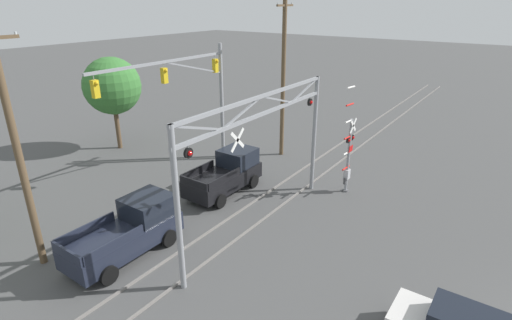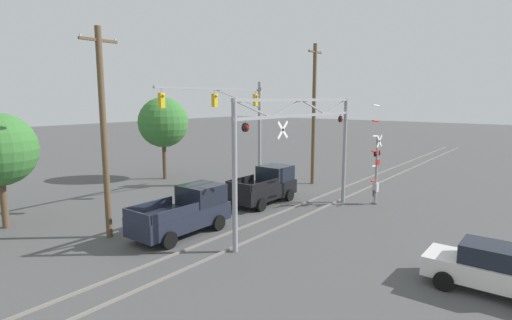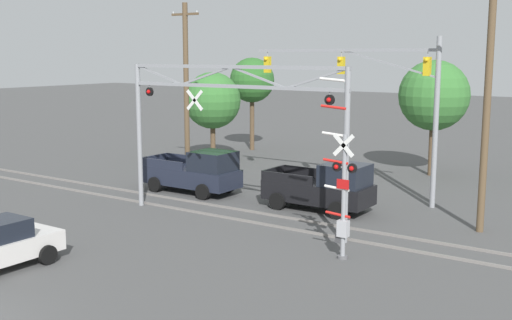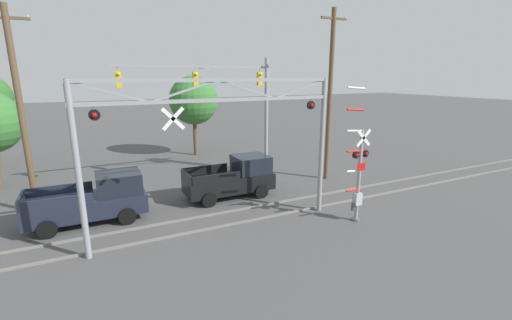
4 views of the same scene
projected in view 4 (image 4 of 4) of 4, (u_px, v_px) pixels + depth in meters
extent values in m
cube|color=gray|center=(219.00, 227.00, 14.99)|extent=(80.00, 0.08, 0.10)
cube|color=gray|center=(208.00, 215.00, 16.24)|extent=(80.00, 0.08, 0.10)
cylinder|color=gray|center=(78.00, 174.00, 11.78)|extent=(0.22, 0.22, 6.40)
cylinder|color=gray|center=(322.00, 147.00, 16.20)|extent=(0.22, 0.22, 6.40)
cube|color=gray|center=(218.00, 100.00, 13.42)|extent=(10.52, 0.14, 0.14)
cube|color=gray|center=(217.00, 80.00, 13.24)|extent=(10.52, 0.14, 0.14)
cube|color=gray|center=(110.00, 92.00, 11.68)|extent=(2.60, 0.08, 0.85)
cube|color=gray|center=(185.00, 91.00, 12.78)|extent=(2.60, 0.08, 0.85)
cube|color=gray|center=(247.00, 90.00, 13.88)|extent=(2.60, 0.08, 0.85)
cube|color=gray|center=(301.00, 89.00, 14.98)|extent=(2.60, 0.08, 0.85)
cylinder|color=black|center=(94.00, 115.00, 11.61)|extent=(0.38, 0.10, 0.38)
sphere|color=red|center=(94.00, 115.00, 11.55)|extent=(0.18, 0.18, 0.18)
cylinder|color=gray|center=(93.00, 108.00, 11.55)|extent=(0.04, 0.04, 0.10)
cylinder|color=black|center=(311.00, 105.00, 15.41)|extent=(0.38, 0.10, 0.38)
sphere|color=red|center=(312.00, 105.00, 15.35)|extent=(0.18, 0.18, 0.18)
cylinder|color=gray|center=(311.00, 100.00, 15.35)|extent=(0.04, 0.04, 0.10)
cube|color=white|center=(173.00, 119.00, 12.71)|extent=(0.88, 0.03, 0.88)
cube|color=white|center=(173.00, 119.00, 12.71)|extent=(0.88, 0.03, 0.88)
cylinder|color=black|center=(173.00, 119.00, 12.69)|extent=(0.04, 0.04, 0.02)
cylinder|color=gray|center=(359.00, 176.00, 15.29)|extent=(0.16, 0.16, 4.23)
cylinder|color=#59595B|center=(356.00, 219.00, 15.79)|extent=(0.35, 0.35, 0.10)
cube|color=white|center=(364.00, 138.00, 14.77)|extent=(0.78, 0.03, 0.78)
cube|color=white|center=(364.00, 138.00, 14.77)|extent=(0.78, 0.03, 0.78)
cylinder|color=black|center=(364.00, 138.00, 14.75)|extent=(0.04, 0.04, 0.02)
cylinder|color=black|center=(356.00, 155.00, 14.93)|extent=(0.32, 0.09, 0.32)
sphere|color=red|center=(357.00, 155.00, 14.87)|extent=(0.16, 0.16, 0.16)
cylinder|color=black|center=(365.00, 154.00, 15.17)|extent=(0.32, 0.09, 0.32)
sphere|color=red|center=(366.00, 154.00, 15.11)|extent=(0.16, 0.16, 0.16)
cube|color=gray|center=(361.00, 154.00, 15.05)|extent=(0.64, 0.06, 0.06)
cube|color=red|center=(361.00, 167.00, 15.09)|extent=(0.44, 0.02, 0.32)
cube|color=#B2B2B7|center=(357.00, 199.00, 15.55)|extent=(0.36, 0.28, 0.56)
cylinder|color=red|center=(354.00, 190.00, 15.35)|extent=(0.91, 0.09, 0.15)
cylinder|color=white|center=(355.00, 171.00, 15.10)|extent=(0.91, 0.09, 0.15)
cylinder|color=red|center=(355.00, 151.00, 14.86)|extent=(0.91, 0.09, 0.15)
cylinder|color=white|center=(355.00, 131.00, 14.62)|extent=(0.91, 0.09, 0.15)
cylinder|color=red|center=(356.00, 110.00, 14.38)|extent=(0.91, 0.09, 0.15)
cylinder|color=white|center=(356.00, 88.00, 14.13)|extent=(0.91, 0.09, 0.15)
cube|color=#3F3F42|center=(354.00, 207.00, 15.56)|extent=(0.24, 0.12, 0.36)
cylinder|color=gray|center=(266.00, 117.00, 22.61)|extent=(0.24, 0.24, 7.61)
cube|color=gray|center=(195.00, 67.00, 19.82)|extent=(9.42, 0.14, 0.14)
cube|color=gray|center=(233.00, 77.00, 20.98)|extent=(4.73, 0.08, 1.28)
cylinder|color=gray|center=(117.00, 69.00, 18.06)|extent=(0.04, 0.04, 0.30)
cube|color=gold|center=(119.00, 80.00, 18.19)|extent=(0.30, 0.26, 0.82)
sphere|color=yellow|center=(118.00, 74.00, 17.98)|extent=(0.18, 0.18, 0.18)
cylinder|color=gray|center=(195.00, 69.00, 19.86)|extent=(0.04, 0.04, 0.30)
cube|color=gold|center=(195.00, 79.00, 20.00)|extent=(0.30, 0.26, 0.82)
sphere|color=yellow|center=(196.00, 74.00, 19.78)|extent=(0.18, 0.18, 0.18)
cylinder|color=gray|center=(260.00, 70.00, 21.66)|extent=(0.04, 0.04, 0.30)
cube|color=gold|center=(260.00, 79.00, 21.80)|extent=(0.30, 0.26, 0.82)
sphere|color=yellow|center=(261.00, 74.00, 21.59)|extent=(0.18, 0.18, 0.18)
cube|color=black|center=(229.00, 182.00, 18.71)|extent=(4.79, 1.95, 0.86)
cube|color=black|center=(251.00, 164.00, 19.06)|extent=(1.84, 1.79, 0.93)
cube|color=black|center=(217.00, 178.00, 17.30)|extent=(2.55, 0.08, 0.42)
cube|color=black|center=(205.00, 169.00, 18.93)|extent=(2.55, 0.08, 0.42)
cube|color=black|center=(186.00, 177.00, 17.55)|extent=(0.10, 1.87, 0.42)
cylinder|color=black|center=(261.00, 191.00, 18.59)|extent=(0.76, 0.24, 0.76)
cylinder|color=black|center=(246.00, 182.00, 20.30)|extent=(0.76, 0.24, 0.76)
cylinder|color=black|center=(209.00, 200.00, 17.32)|extent=(0.76, 0.24, 0.76)
cylinder|color=black|center=(198.00, 189.00, 19.03)|extent=(0.76, 0.24, 0.76)
cube|color=#1E2333|center=(88.00, 205.00, 15.40)|extent=(4.99, 1.95, 0.86)
cube|color=black|center=(119.00, 182.00, 15.77)|extent=(1.91, 1.79, 0.93)
cube|color=#1E2333|center=(57.00, 202.00, 13.98)|extent=(2.68, 0.08, 0.42)
cube|color=#1E2333|center=(60.00, 189.00, 15.60)|extent=(2.68, 0.08, 0.42)
cube|color=#1E2333|center=(21.00, 201.00, 14.19)|extent=(0.10, 1.87, 0.42)
cylinder|color=black|center=(127.00, 216.00, 15.30)|extent=(0.76, 0.24, 0.76)
cylinder|color=black|center=(123.00, 202.00, 17.02)|extent=(0.76, 0.24, 0.76)
cylinder|color=black|center=(47.00, 229.00, 13.98)|extent=(0.76, 0.24, 0.76)
cylinder|color=black|center=(51.00, 213.00, 15.69)|extent=(0.76, 0.24, 0.76)
cylinder|color=brown|center=(21.00, 115.00, 15.56)|extent=(0.28, 0.28, 9.51)
cube|color=brown|center=(5.00, 17.00, 14.56)|extent=(1.80, 0.12, 0.12)
cylinder|color=silver|center=(28.00, 16.00, 14.89)|extent=(0.08, 0.08, 0.12)
cylinder|color=brown|center=(330.00, 98.00, 21.04)|extent=(0.28, 0.28, 10.35)
cube|color=brown|center=(334.00, 18.00, 19.94)|extent=(1.80, 0.12, 0.12)
cylinder|color=silver|center=(322.00, 15.00, 19.57)|extent=(0.08, 0.08, 0.12)
cylinder|color=silver|center=(345.00, 17.00, 20.27)|extent=(0.08, 0.08, 0.12)
cylinder|color=brown|center=(195.00, 136.00, 28.52)|extent=(0.32, 0.32, 3.17)
sphere|color=#387533|center=(194.00, 100.00, 27.81)|extent=(3.94, 3.94, 3.94)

